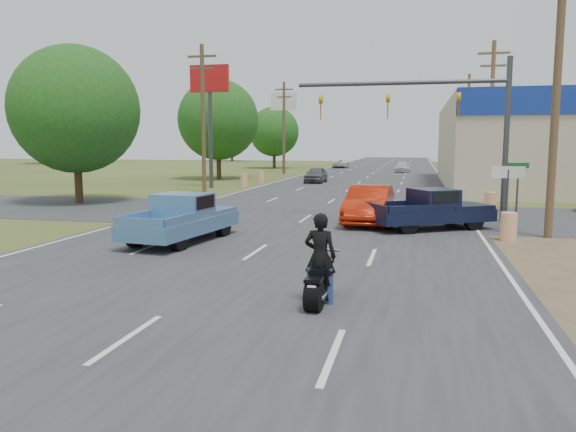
% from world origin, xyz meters
% --- Properties ---
extents(ground, '(200.00, 200.00, 0.00)m').
position_xyz_m(ground, '(0.00, 0.00, 0.00)').
color(ground, '#39481C').
rests_on(ground, ground).
extents(main_road, '(15.00, 180.00, 0.02)m').
position_xyz_m(main_road, '(0.00, 40.00, 0.01)').
color(main_road, '#2D2D30').
rests_on(main_road, ground).
extents(cross_road, '(120.00, 10.00, 0.02)m').
position_xyz_m(cross_road, '(0.00, 18.00, 0.01)').
color(cross_road, '#2D2D30').
rests_on(cross_road, ground).
extents(utility_pole_1, '(2.00, 0.28, 10.00)m').
position_xyz_m(utility_pole_1, '(9.50, 13.00, 5.32)').
color(utility_pole_1, '#4C3823').
rests_on(utility_pole_1, ground).
extents(utility_pole_2, '(2.00, 0.28, 10.00)m').
position_xyz_m(utility_pole_2, '(9.50, 31.00, 5.32)').
color(utility_pole_2, '#4C3823').
rests_on(utility_pole_2, ground).
extents(utility_pole_3, '(2.00, 0.28, 10.00)m').
position_xyz_m(utility_pole_3, '(9.50, 49.00, 5.32)').
color(utility_pole_3, '#4C3823').
rests_on(utility_pole_3, ground).
extents(utility_pole_5, '(2.00, 0.28, 10.00)m').
position_xyz_m(utility_pole_5, '(-9.50, 28.00, 5.32)').
color(utility_pole_5, '#4C3823').
rests_on(utility_pole_5, ground).
extents(utility_pole_6, '(2.00, 0.28, 10.00)m').
position_xyz_m(utility_pole_6, '(-9.50, 52.00, 5.32)').
color(utility_pole_6, '#4C3823').
rests_on(utility_pole_6, ground).
extents(tree_0, '(7.14, 7.14, 8.84)m').
position_xyz_m(tree_0, '(-14.00, 20.00, 5.26)').
color(tree_0, '#422D19').
rests_on(tree_0, ground).
extents(tree_1, '(7.56, 7.56, 9.36)m').
position_xyz_m(tree_1, '(-13.50, 42.00, 5.57)').
color(tree_1, '#422D19').
rests_on(tree_1, ground).
extents(tree_2, '(6.72, 6.72, 8.32)m').
position_xyz_m(tree_2, '(-14.20, 66.00, 4.95)').
color(tree_2, '#422D19').
rests_on(tree_2, ground).
extents(tree_4, '(9.24, 9.24, 11.44)m').
position_xyz_m(tree_4, '(-55.00, 75.00, 6.82)').
color(tree_4, '#422D19').
rests_on(tree_4, ground).
extents(tree_5, '(7.98, 7.98, 9.88)m').
position_xyz_m(tree_5, '(30.00, 95.00, 5.88)').
color(tree_5, '#422D19').
rests_on(tree_5, ground).
extents(tree_6, '(8.82, 8.82, 10.92)m').
position_xyz_m(tree_6, '(-30.00, 95.00, 6.51)').
color(tree_6, '#422D19').
rests_on(tree_6, ground).
extents(barrel_0, '(0.56, 0.56, 1.00)m').
position_xyz_m(barrel_0, '(8.00, 12.00, 0.50)').
color(barrel_0, orange).
rests_on(barrel_0, ground).
extents(barrel_1, '(0.56, 0.56, 1.00)m').
position_xyz_m(barrel_1, '(8.40, 20.50, 0.50)').
color(barrel_1, orange).
rests_on(barrel_1, ground).
extents(barrel_2, '(0.56, 0.56, 1.00)m').
position_xyz_m(barrel_2, '(-8.50, 34.00, 0.50)').
color(barrel_2, orange).
rests_on(barrel_2, ground).
extents(barrel_3, '(0.56, 0.56, 1.00)m').
position_xyz_m(barrel_3, '(-8.20, 38.00, 0.50)').
color(barrel_3, orange).
rests_on(barrel_3, ground).
extents(pole_sign_left_near, '(3.00, 0.35, 9.20)m').
position_xyz_m(pole_sign_left_near, '(-10.50, 32.00, 7.17)').
color(pole_sign_left_near, '#3F3F44').
rests_on(pole_sign_left_near, ground).
extents(pole_sign_left_far, '(3.00, 0.35, 9.20)m').
position_xyz_m(pole_sign_left_far, '(-10.50, 56.00, 7.17)').
color(pole_sign_left_far, '#3F3F44').
rests_on(pole_sign_left_far, ground).
extents(lane_sign, '(1.20, 0.08, 2.52)m').
position_xyz_m(lane_sign, '(8.20, 14.00, 1.90)').
color(lane_sign, '#3F3F44').
rests_on(lane_sign, ground).
extents(street_name_sign, '(0.80, 0.08, 2.61)m').
position_xyz_m(street_name_sign, '(8.80, 15.50, 1.61)').
color(street_name_sign, '#3F3F44').
rests_on(street_name_sign, ground).
extents(signal_mast, '(9.12, 0.40, 7.00)m').
position_xyz_m(signal_mast, '(5.82, 17.00, 4.80)').
color(signal_mast, '#3F3F44').
rests_on(signal_mast, ground).
extents(red_convertible, '(1.92, 4.89, 1.59)m').
position_xyz_m(red_convertible, '(2.91, 15.24, 0.79)').
color(red_convertible, '#A51D07').
rests_on(red_convertible, ground).
extents(motorcycle, '(0.64, 2.08, 1.06)m').
position_xyz_m(motorcycle, '(2.90, 2.85, 0.47)').
color(motorcycle, black).
rests_on(motorcycle, ground).
extents(rider, '(0.69, 0.47, 1.85)m').
position_xyz_m(rider, '(2.90, 2.90, 0.93)').
color(rider, black).
rests_on(rider, ground).
extents(blue_pickup, '(2.60, 5.25, 1.67)m').
position_xyz_m(blue_pickup, '(-3.01, 9.42, 0.84)').
color(blue_pickup, black).
rests_on(blue_pickup, ground).
extents(navy_pickup, '(5.11, 4.11, 1.61)m').
position_xyz_m(navy_pickup, '(5.51, 14.17, 0.81)').
color(navy_pickup, black).
rests_on(navy_pickup, ground).
extents(distant_car_grey, '(1.63, 3.99, 1.36)m').
position_xyz_m(distant_car_grey, '(-3.67, 39.37, 0.68)').
color(distant_car_grey, '#535358').
rests_on(distant_car_grey, ground).
extents(distant_car_silver, '(1.73, 4.23, 1.23)m').
position_xyz_m(distant_car_silver, '(3.14, 59.52, 0.61)').
color(distant_car_silver, silver).
rests_on(distant_car_silver, ground).
extents(distant_car_white, '(2.15, 4.45, 1.22)m').
position_xyz_m(distant_car_white, '(-5.50, 69.41, 0.61)').
color(distant_car_white, white).
rests_on(distant_car_white, ground).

